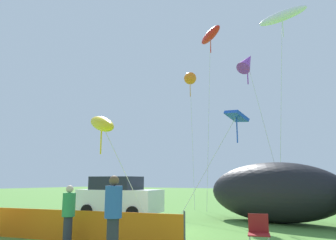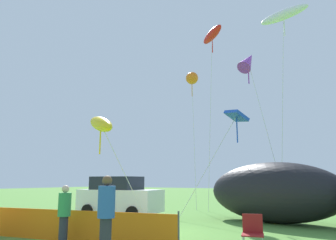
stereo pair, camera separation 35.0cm
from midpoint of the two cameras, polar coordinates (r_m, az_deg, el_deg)
name	(u,v)px [view 1 (the left image)]	position (r m, az deg, el deg)	size (l,w,h in m)	color
ground_plane	(146,232)	(12.25, -4.64, -18.84)	(120.00, 120.00, 0.00)	#548C38
parked_car	(119,197)	(16.98, -9.16, -13.08)	(4.26, 2.24, 1.98)	white
folding_chair	(259,230)	(8.92, 14.38, -18.10)	(0.65, 0.65, 0.95)	maroon
inflatable_cat	(291,195)	(14.92, 19.97, -12.16)	(8.31, 4.40, 2.58)	black
safety_fence	(64,225)	(10.88, -18.57, -17.01)	(7.55, 1.27, 1.00)	orange
spectator_in_white_shirt	(113,212)	(8.27, -10.77, -15.51)	(0.42, 0.42, 1.91)	#2D2D38
spectator_in_green_shirt	(69,212)	(10.08, -17.93, -15.05)	(0.36, 0.36, 1.65)	#2D2D38
kite_purple_delta	(247,62)	(19.03, 13.11, 9.76)	(2.40, 1.61, 9.06)	silver
kite_white_ghost	(282,17)	(21.01, 18.78, 16.68)	(2.99, 1.47, 11.62)	silver
kite_blue_box	(236,118)	(16.12, 11.13, 0.39)	(3.01, 2.23, 5.16)	silver
kite_yellow_hero	(102,124)	(14.34, -12.16, -0.68)	(2.66, 2.84, 4.86)	silver
kite_orange_flower	(190,79)	(22.86, 3.44, 7.18)	(1.05, 1.31, 9.17)	silver
kite_red_lizard	(210,36)	(23.60, 6.95, 14.37)	(2.46, 2.73, 12.14)	silver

